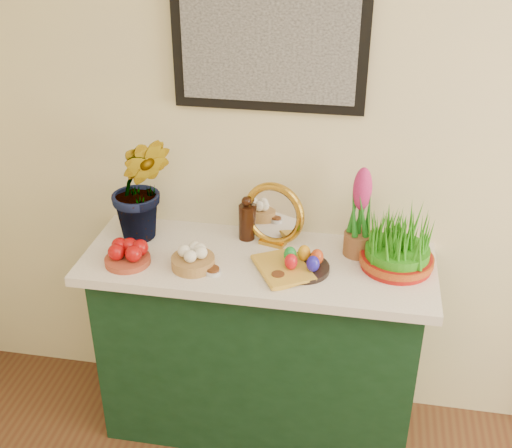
{
  "coord_description": "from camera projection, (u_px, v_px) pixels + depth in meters",
  "views": [
    {
      "loc": [
        -0.1,
        -0.15,
        2.23
      ],
      "look_at": [
        -0.48,
        1.95,
        1.07
      ],
      "focal_mm": 45.0,
      "sensor_mm": 36.0,
      "label": 1
    }
  ],
  "objects": [
    {
      "name": "egg_plate",
      "position": [
        303.0,
        263.0,
        2.47
      ],
      "size": [
        0.24,
        0.24,
        0.09
      ],
      "color": "black",
      "rests_on": "tablecloth"
    },
    {
      "name": "tablecloth",
      "position": [
        258.0,
        262.0,
        2.57
      ],
      "size": [
        1.4,
        0.55,
        0.04
      ],
      "primitive_type": "cube",
      "color": "white",
      "rests_on": "sideboard"
    },
    {
      "name": "spice_dish_left",
      "position": [
        213.0,
        271.0,
        2.45
      ],
      "size": [
        0.06,
        0.06,
        0.03
      ],
      "color": "silver",
      "rests_on": "tablecloth"
    },
    {
      "name": "hyacinth_pink",
      "position": [
        360.0,
        216.0,
        2.51
      ],
      "size": [
        0.12,
        0.12,
        0.38
      ],
      "color": "brown",
      "rests_on": "tablecloth"
    },
    {
      "name": "sideboard",
      "position": [
        258.0,
        349.0,
        2.78
      ],
      "size": [
        1.3,
        0.45,
        0.85
      ],
      "primitive_type": "cube",
      "color": "#12321D",
      "rests_on": "ground"
    },
    {
      "name": "book",
      "position": [
        261.0,
        272.0,
        2.44
      ],
      "size": [
        0.26,
        0.29,
        0.03
      ],
      "primitive_type": "imported",
      "rotation": [
        0.0,
        0.0,
        0.51
      ],
      "color": "gold",
      "rests_on": "tablecloth"
    },
    {
      "name": "wheatgrass_sabzeh",
      "position": [
        398.0,
        244.0,
        2.45
      ],
      "size": [
        0.29,
        0.29,
        0.23
      ],
      "color": "#9A110D",
      "rests_on": "tablecloth"
    },
    {
      "name": "apple_bowl",
      "position": [
        127.0,
        255.0,
        2.51
      ],
      "size": [
        0.24,
        0.24,
        0.09
      ],
      "color": "#9E3F27",
      "rests_on": "tablecloth"
    },
    {
      "name": "mirror",
      "position": [
        274.0,
        215.0,
        2.61
      ],
      "size": [
        0.27,
        0.13,
        0.27
      ],
      "color": "gold",
      "rests_on": "tablecloth"
    },
    {
      "name": "garlic_basket",
      "position": [
        193.0,
        259.0,
        2.48
      ],
      "size": [
        0.22,
        0.22,
        0.09
      ],
      "color": "#A97744",
      "rests_on": "tablecloth"
    },
    {
      "name": "spice_dish_right",
      "position": [
        278.0,
        277.0,
        2.42
      ],
      "size": [
        0.06,
        0.06,
        0.03
      ],
      "color": "silver",
      "rests_on": "tablecloth"
    },
    {
      "name": "vinegar_cruet",
      "position": [
        247.0,
        220.0,
        2.66
      ],
      "size": [
        0.07,
        0.07,
        0.19
      ],
      "color": "black",
      "rests_on": "tablecloth"
    },
    {
      "name": "hyacinth_green",
      "position": [
        140.0,
        171.0,
        2.56
      ],
      "size": [
        0.34,
        0.31,
        0.61
      ],
      "primitive_type": "imported",
      "rotation": [
        0.0,
        0.0,
        0.17
      ],
      "color": "#1C6E1A",
      "rests_on": "tablecloth"
    }
  ]
}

